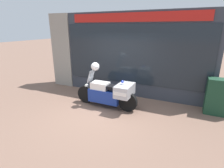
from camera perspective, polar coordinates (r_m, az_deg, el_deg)
The scene contains 6 objects.
ground_plane at distance 5.84m, azimuth -4.02°, elevation -9.09°, with size 60.00×60.00×0.00m, color #7A5B4C.
shop_building at distance 7.27m, azimuth 0.04°, elevation 9.84°, with size 6.83×0.55×3.23m.
window_display at distance 7.25m, azimuth 6.53°, elevation 0.32°, with size 5.37×0.30×1.98m.
paramedic_motorcycle at distance 5.95m, azimuth -0.58°, elevation -2.93°, with size 2.27×0.81×1.26m.
utility_cabinet at distance 6.43m, azimuth 31.62°, elevation -3.64°, with size 0.78×0.43×1.16m, color #193D28.
white_helmet at distance 5.96m, azimuth -5.52°, elevation 5.71°, with size 0.28×0.28×0.28m, color white.
Camera 1 is at (2.52, -4.56, 2.66)m, focal length 28.00 mm.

